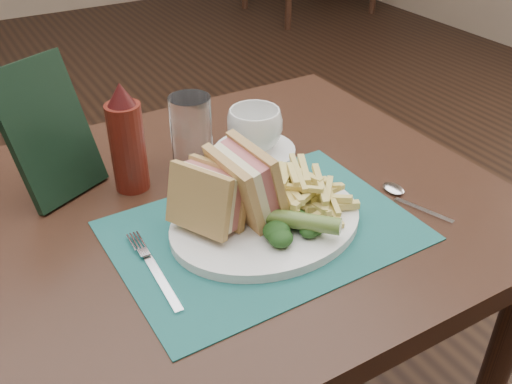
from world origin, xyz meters
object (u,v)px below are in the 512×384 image
Objects in this scene: placemat at (264,231)px; sandwich_half_b at (234,186)px; drinking_glass at (191,132)px; ketchup_bottle at (127,138)px; plate at (266,222)px; sandwich_half_a at (199,204)px; saucer at (255,151)px; coffee_cup at (255,130)px; check_presenter at (48,131)px; table_main at (226,357)px.

sandwich_half_b reaches higher than placemat.
sandwich_half_b is at bearing 137.65° from placemat.
ketchup_bottle reaches higher than drinking_glass.
plate is at bearing 40.12° from placemat.
ketchup_bottle is at bearing -172.70° from drinking_glass.
sandwich_half_b is at bearing -21.58° from sandwich_half_a.
sandwich_half_a is at bearing -136.64° from saucer.
sandwich_half_b is at bearing 149.56° from plate.
drinking_glass reaches higher than sandwich_half_a.
coffee_cup is 0.12m from drinking_glass.
plate is at bearing -32.46° from sandwich_half_b.
check_presenter is (-0.20, 0.24, 0.03)m from sandwich_half_b.
table_main is 9.02× the size of coffee_cup.
sandwich_half_b is 0.63× the size of ketchup_bottle.
sandwich_half_b is at bearing -127.56° from saucer.
plate is at bearing -36.78° from sandwich_half_a.
check_presenter reaches higher than table_main.
table_main is 0.40m from plate.
drinking_glass is (-0.01, 0.23, 0.06)m from placemat.
plate is 0.26m from ketchup_bottle.
table_main is 0.46m from sandwich_half_b.
sandwich_half_a is 0.78× the size of drinking_glass.
check_presenter is (-0.21, 0.16, 0.48)m from table_main.
coffee_cup reaches higher than saucer.
coffee_cup is at bearing 15.89° from sandwich_half_a.
table_main is at bearing 100.54° from placemat.
coffee_cup is 0.77× the size of drinking_glass.
table_main is 4.84× the size of ketchup_bottle.
drinking_glass is at bearing -35.18° from check_presenter.
table_main is 0.39m from placemat.
coffee_cup is at bearing 39.98° from table_main.
placemat is 0.24m from coffee_cup.
drinking_glass is at bearing 92.31° from plate.
table_main is 7.71× the size of sandwich_half_b.
coffee_cup is at bearing 49.00° from sandwich_half_b.
check_presenter is (-0.11, 0.05, 0.02)m from ketchup_bottle.
sandwich_half_b reaches higher than drinking_glass.
saucer is at bearing 15.89° from sandwich_half_a.
table_main is 3.00× the size of plate.
table_main is 0.46m from sandwich_half_a.
ketchup_bottle is at bearing 178.82° from saucer.
sandwich_half_b is 0.21m from drinking_glass.
saucer is at bearing 62.63° from plate.
saucer is 0.81× the size of ketchup_bottle.
coffee_cup is (0.10, 0.21, 0.04)m from plate.
saucer is 1.15× the size of drinking_glass.
ketchup_bottle is (-0.03, 0.19, 0.02)m from sandwich_half_a.
placemat is 4.34× the size of sandwich_half_a.
coffee_cup is at bearing 0.00° from saucer.
placemat is 0.24m from saucer.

